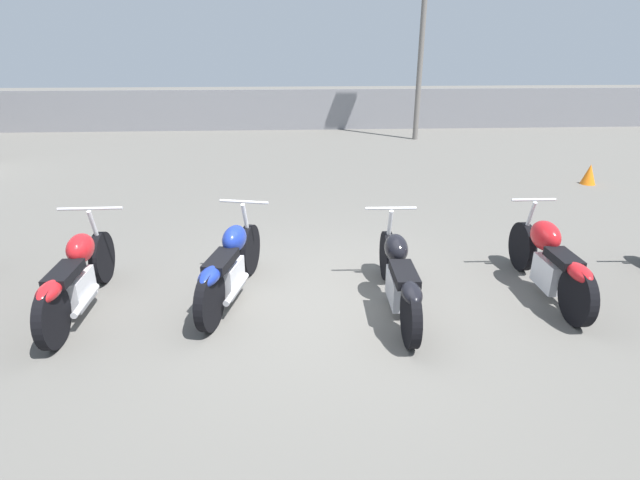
{
  "coord_description": "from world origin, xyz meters",
  "views": [
    {
      "loc": [
        -0.32,
        -5.14,
        2.82
      ],
      "look_at": [
        0.0,
        0.29,
        0.65
      ],
      "focal_mm": 28.0,
      "sensor_mm": 36.0,
      "label": 1
    }
  ],
  "objects_px": {
    "motorcycle_slot_1": "(77,277)",
    "light_pole_left": "(424,4)",
    "motorcycle_slot_3": "(399,276)",
    "traffic_cone_near": "(589,174)",
    "motorcycle_slot_4": "(550,260)",
    "motorcycle_slot_2": "(230,266)"
  },
  "relations": [
    {
      "from": "motorcycle_slot_1",
      "to": "light_pole_left",
      "type": "bearing_deg",
      "value": 58.2
    },
    {
      "from": "motorcycle_slot_3",
      "to": "motorcycle_slot_1",
      "type": "bearing_deg",
      "value": 179.13
    },
    {
      "from": "traffic_cone_near",
      "to": "motorcycle_slot_4",
      "type": "bearing_deg",
      "value": -124.54
    },
    {
      "from": "light_pole_left",
      "to": "motorcycle_slot_1",
      "type": "bearing_deg",
      "value": -121.21
    },
    {
      "from": "light_pole_left",
      "to": "motorcycle_slot_2",
      "type": "distance_m",
      "value": 11.6
    },
    {
      "from": "motorcycle_slot_3",
      "to": "motorcycle_slot_4",
      "type": "bearing_deg",
      "value": 9.49
    },
    {
      "from": "motorcycle_slot_1",
      "to": "motorcycle_slot_2",
      "type": "height_order",
      "value": "motorcycle_slot_2"
    },
    {
      "from": "light_pole_left",
      "to": "motorcycle_slot_1",
      "type": "relative_size",
      "value": 3.02
    },
    {
      "from": "motorcycle_slot_1",
      "to": "motorcycle_slot_3",
      "type": "distance_m",
      "value": 3.53
    },
    {
      "from": "motorcycle_slot_1",
      "to": "motorcycle_slot_2",
      "type": "relative_size",
      "value": 1.04
    },
    {
      "from": "light_pole_left",
      "to": "traffic_cone_near",
      "type": "height_order",
      "value": "light_pole_left"
    },
    {
      "from": "motorcycle_slot_3",
      "to": "traffic_cone_near",
      "type": "relative_size",
      "value": 5.02
    },
    {
      "from": "motorcycle_slot_2",
      "to": "motorcycle_slot_3",
      "type": "bearing_deg",
      "value": 2.54
    },
    {
      "from": "traffic_cone_near",
      "to": "motorcycle_slot_3",
      "type": "bearing_deg",
      "value": -135.53
    },
    {
      "from": "motorcycle_slot_3",
      "to": "motorcycle_slot_2",
      "type": "bearing_deg",
      "value": 171.38
    },
    {
      "from": "light_pole_left",
      "to": "motorcycle_slot_2",
      "type": "height_order",
      "value": "light_pole_left"
    },
    {
      "from": "light_pole_left",
      "to": "traffic_cone_near",
      "type": "relative_size",
      "value": 14.88
    },
    {
      "from": "motorcycle_slot_3",
      "to": "motorcycle_slot_4",
      "type": "distance_m",
      "value": 1.85
    },
    {
      "from": "motorcycle_slot_3",
      "to": "traffic_cone_near",
      "type": "bearing_deg",
      "value": 46.17
    },
    {
      "from": "motorcycle_slot_1",
      "to": "traffic_cone_near",
      "type": "relative_size",
      "value": 4.92
    },
    {
      "from": "motorcycle_slot_3",
      "to": "light_pole_left",
      "type": "bearing_deg",
      "value": 77.2
    },
    {
      "from": "motorcycle_slot_2",
      "to": "motorcycle_slot_4",
      "type": "distance_m",
      "value": 3.73
    }
  ]
}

